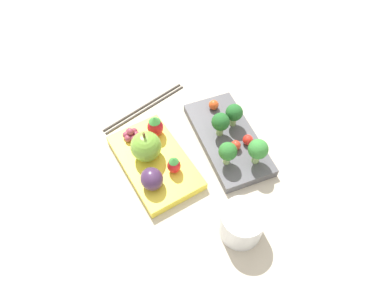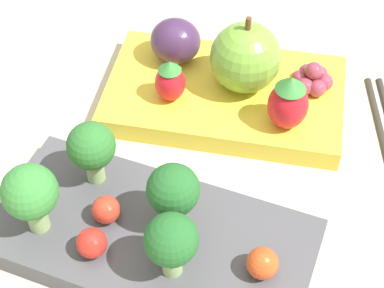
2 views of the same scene
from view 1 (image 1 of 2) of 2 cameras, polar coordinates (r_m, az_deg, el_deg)
The scene contains 17 objects.
ground_plane at distance 0.69m, azimuth 0.07°, elevation -1.28°, with size 4.00×4.00×0.00m, color #BCB29E.
bento_box_savoury at distance 0.70m, azimuth 5.94°, elevation 0.91°, with size 0.23×0.14×0.02m.
bento_box_fruit at distance 0.67m, azimuth -6.24°, elevation -2.97°, with size 0.20×0.12×0.02m.
broccoli_floret_0 at distance 0.66m, azimuth 4.85°, elevation 3.51°, with size 0.04×0.04×0.05m.
broccoli_floret_1 at distance 0.62m, azimuth 5.98°, elevation -1.33°, with size 0.03×0.03×0.05m.
broccoli_floret_2 at distance 0.69m, azimuth 7.03°, elevation 5.12°, with size 0.03×0.03×0.05m.
broccoli_floret_3 at distance 0.63m, azimuth 10.93°, elevation -0.96°, with size 0.04×0.04×0.06m.
cherry_tomato_0 at distance 0.68m, azimuth 9.28°, elevation 0.70°, with size 0.02×0.02×0.02m.
cherry_tomato_1 at distance 0.66m, azimuth 7.29°, elevation -0.22°, with size 0.02×0.02×0.02m.
cherry_tomato_2 at distance 0.73m, azimuth 3.63°, elevation 6.53°, with size 0.02×0.02×0.02m.
apple at distance 0.64m, azimuth -7.68°, elevation -0.39°, with size 0.06×0.06×0.07m.
strawberry_0 at distance 0.68m, azimuth -6.16°, elevation 2.97°, with size 0.03×0.03×0.05m.
strawberry_1 at distance 0.62m, azimuth -3.03°, elevation -3.51°, with size 0.02×0.02×0.04m.
plum at distance 0.61m, azimuth -6.72°, elevation -5.79°, with size 0.04×0.04×0.04m.
grape_cluster at distance 0.69m, azimuth -10.11°, elevation 1.57°, with size 0.03×0.03×0.03m.
drinking_cup at distance 0.58m, azimuth 8.29°, elevation -12.96°, with size 0.07×0.07×0.06m.
chopsticks_pair at distance 0.77m, azimuth -7.88°, elevation 6.09°, with size 0.06×0.21×0.01m.
Camera 1 is at (0.34, -0.20, 0.56)m, focal length 32.00 mm.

